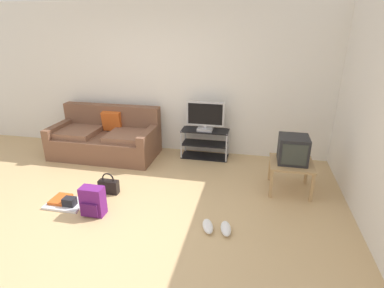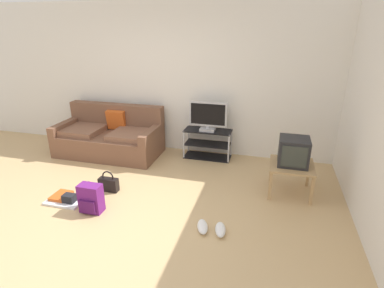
{
  "view_description": "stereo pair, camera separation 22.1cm",
  "coord_description": "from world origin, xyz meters",
  "px_view_note": "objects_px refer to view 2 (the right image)",
  "views": [
    {
      "loc": [
        1.66,
        -3.01,
        2.29
      ],
      "look_at": [
        0.77,
        1.17,
        0.62
      ],
      "focal_mm": 28.64,
      "sensor_mm": 36.0,
      "label": 1
    },
    {
      "loc": [
        1.88,
        -2.96,
        2.29
      ],
      "look_at": [
        0.77,
        1.17,
        0.62
      ],
      "focal_mm": 28.64,
      "sensor_mm": 36.0,
      "label": 2
    }
  ],
  "objects_px": {
    "couch": "(110,137)",
    "tv_stand": "(208,144)",
    "backpack": "(91,199)",
    "floor_tray": "(66,199)",
    "sneakers_pair": "(211,228)",
    "flat_tv": "(208,117)",
    "handbag": "(109,184)",
    "crt_tv": "(294,151)",
    "side_table": "(292,168)"
  },
  "relations": [
    {
      "from": "backpack",
      "to": "handbag",
      "type": "distance_m",
      "value": 0.55
    },
    {
      "from": "couch",
      "to": "sneakers_pair",
      "type": "bearing_deg",
      "value": -38.72
    },
    {
      "from": "flat_tv",
      "to": "handbag",
      "type": "bearing_deg",
      "value": -126.16
    },
    {
      "from": "couch",
      "to": "floor_tray",
      "type": "relative_size",
      "value": 3.74
    },
    {
      "from": "sneakers_pair",
      "to": "crt_tv",
      "type": "bearing_deg",
      "value": 52.89
    },
    {
      "from": "sneakers_pair",
      "to": "couch",
      "type": "bearing_deg",
      "value": 141.28
    },
    {
      "from": "backpack",
      "to": "floor_tray",
      "type": "xyz_separation_m",
      "value": [
        -0.49,
        0.12,
        -0.15
      ]
    },
    {
      "from": "tv_stand",
      "to": "sneakers_pair",
      "type": "distance_m",
      "value": 2.21
    },
    {
      "from": "flat_tv",
      "to": "side_table",
      "type": "bearing_deg",
      "value": -33.12
    },
    {
      "from": "flat_tv",
      "to": "backpack",
      "type": "xyz_separation_m",
      "value": [
        -1.09,
        -2.1,
        -0.59
      ]
    },
    {
      "from": "flat_tv",
      "to": "tv_stand",
      "type": "bearing_deg",
      "value": 90.0
    },
    {
      "from": "tv_stand",
      "to": "side_table",
      "type": "relative_size",
      "value": 1.41
    },
    {
      "from": "couch",
      "to": "flat_tv",
      "type": "distance_m",
      "value": 1.89
    },
    {
      "from": "tv_stand",
      "to": "side_table",
      "type": "xyz_separation_m",
      "value": [
        1.42,
        -0.95,
        0.13
      ]
    },
    {
      "from": "side_table",
      "to": "floor_tray",
      "type": "distance_m",
      "value": 3.2
    },
    {
      "from": "crt_tv",
      "to": "handbag",
      "type": "bearing_deg",
      "value": -165.74
    },
    {
      "from": "couch",
      "to": "flat_tv",
      "type": "height_order",
      "value": "flat_tv"
    },
    {
      "from": "handbag",
      "to": "couch",
      "type": "bearing_deg",
      "value": 117.22
    },
    {
      "from": "tv_stand",
      "to": "sneakers_pair",
      "type": "relative_size",
      "value": 2.1
    },
    {
      "from": "couch",
      "to": "sneakers_pair",
      "type": "distance_m",
      "value": 3.0
    },
    {
      "from": "crt_tv",
      "to": "backpack",
      "type": "xyz_separation_m",
      "value": [
        -2.51,
        -1.19,
        -0.45
      ]
    },
    {
      "from": "flat_tv",
      "to": "backpack",
      "type": "bearing_deg",
      "value": -117.38
    },
    {
      "from": "couch",
      "to": "crt_tv",
      "type": "distance_m",
      "value": 3.32
    },
    {
      "from": "crt_tv",
      "to": "floor_tray",
      "type": "xyz_separation_m",
      "value": [
        -3.0,
        -1.07,
        -0.6
      ]
    },
    {
      "from": "couch",
      "to": "backpack",
      "type": "distance_m",
      "value": 2.0
    },
    {
      "from": "tv_stand",
      "to": "floor_tray",
      "type": "relative_size",
      "value": 1.68
    },
    {
      "from": "couch",
      "to": "flat_tv",
      "type": "bearing_deg",
      "value": 7.7
    },
    {
      "from": "flat_tv",
      "to": "handbag",
      "type": "xyz_separation_m",
      "value": [
        -1.14,
        -1.56,
        -0.67
      ]
    },
    {
      "from": "tv_stand",
      "to": "floor_tray",
      "type": "distance_m",
      "value": 2.56
    },
    {
      "from": "side_table",
      "to": "sneakers_pair",
      "type": "relative_size",
      "value": 1.49
    },
    {
      "from": "crt_tv",
      "to": "floor_tray",
      "type": "height_order",
      "value": "crt_tv"
    },
    {
      "from": "floor_tray",
      "to": "side_table",
      "type": "bearing_deg",
      "value": 19.29
    },
    {
      "from": "crt_tv",
      "to": "side_table",
      "type": "bearing_deg",
      "value": -90.0
    },
    {
      "from": "couch",
      "to": "sneakers_pair",
      "type": "height_order",
      "value": "couch"
    },
    {
      "from": "tv_stand",
      "to": "flat_tv",
      "type": "relative_size",
      "value": 1.27
    },
    {
      "from": "couch",
      "to": "tv_stand",
      "type": "xyz_separation_m",
      "value": [
        1.82,
        0.27,
        -0.06
      ]
    },
    {
      "from": "backpack",
      "to": "sneakers_pair",
      "type": "bearing_deg",
      "value": -8.87
    },
    {
      "from": "crt_tv",
      "to": "sneakers_pair",
      "type": "relative_size",
      "value": 1.01
    },
    {
      "from": "floor_tray",
      "to": "crt_tv",
      "type": "bearing_deg",
      "value": 19.57
    },
    {
      "from": "flat_tv",
      "to": "backpack",
      "type": "height_order",
      "value": "flat_tv"
    },
    {
      "from": "crt_tv",
      "to": "couch",
      "type": "bearing_deg",
      "value": 168.4
    },
    {
      "from": "couch",
      "to": "backpack",
      "type": "bearing_deg",
      "value": -68.48
    },
    {
      "from": "crt_tv",
      "to": "floor_tray",
      "type": "relative_size",
      "value": 0.81
    },
    {
      "from": "flat_tv",
      "to": "crt_tv",
      "type": "height_order",
      "value": "flat_tv"
    },
    {
      "from": "flat_tv",
      "to": "sneakers_pair",
      "type": "xyz_separation_m",
      "value": [
        0.51,
        -2.11,
        -0.74
      ]
    },
    {
      "from": "couch",
      "to": "floor_tray",
      "type": "distance_m",
      "value": 1.77
    },
    {
      "from": "couch",
      "to": "handbag",
      "type": "relative_size",
      "value": 5.92
    },
    {
      "from": "handbag",
      "to": "sneakers_pair",
      "type": "xyz_separation_m",
      "value": [
        1.65,
        -0.55,
        -0.07
      ]
    },
    {
      "from": "sneakers_pair",
      "to": "handbag",
      "type": "bearing_deg",
      "value": 161.55
    },
    {
      "from": "tv_stand",
      "to": "handbag",
      "type": "xyz_separation_m",
      "value": [
        -1.14,
        -1.58,
        -0.15
      ]
    }
  ]
}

